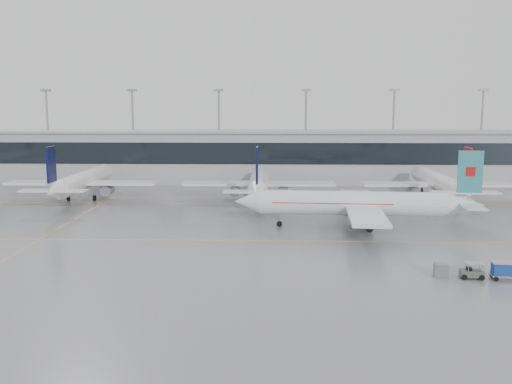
{
  "coord_description": "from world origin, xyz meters",
  "views": [
    {
      "loc": [
        2.53,
        -77.14,
        18.69
      ],
      "look_at": [
        0.0,
        12.0,
        5.0
      ],
      "focal_mm": 40.0,
      "sensor_mm": 36.0,
      "label": 1
    }
  ],
  "objects_px": {
    "air_canada_jet": "(360,204)",
    "baggage_tug": "(472,273)",
    "baggage_cart": "(507,269)",
    "gse_unit": "(441,270)"
  },
  "relations": [
    {
      "from": "baggage_tug",
      "to": "gse_unit",
      "type": "xyz_separation_m",
      "value": [
        -3.16,
        0.5,
        0.12
      ]
    },
    {
      "from": "air_canada_jet",
      "to": "baggage_cart",
      "type": "bearing_deg",
      "value": 118.88
    },
    {
      "from": "baggage_tug",
      "to": "gse_unit",
      "type": "height_order",
      "value": "baggage_tug"
    },
    {
      "from": "air_canada_jet",
      "to": "baggage_cart",
      "type": "relative_size",
      "value": 11.37
    },
    {
      "from": "baggage_tug",
      "to": "gse_unit",
      "type": "relative_size",
      "value": 2.49
    },
    {
      "from": "baggage_cart",
      "to": "gse_unit",
      "type": "bearing_deg",
      "value": 178.39
    },
    {
      "from": "air_canada_jet",
      "to": "gse_unit",
      "type": "relative_size",
      "value": 25.34
    },
    {
      "from": "baggage_cart",
      "to": "gse_unit",
      "type": "relative_size",
      "value": 2.23
    },
    {
      "from": "air_canada_jet",
      "to": "baggage_tug",
      "type": "height_order",
      "value": "air_canada_jet"
    },
    {
      "from": "air_canada_jet",
      "to": "baggage_tug",
      "type": "xyz_separation_m",
      "value": [
        8.33,
        -25.14,
        -3.19
      ]
    }
  ]
}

